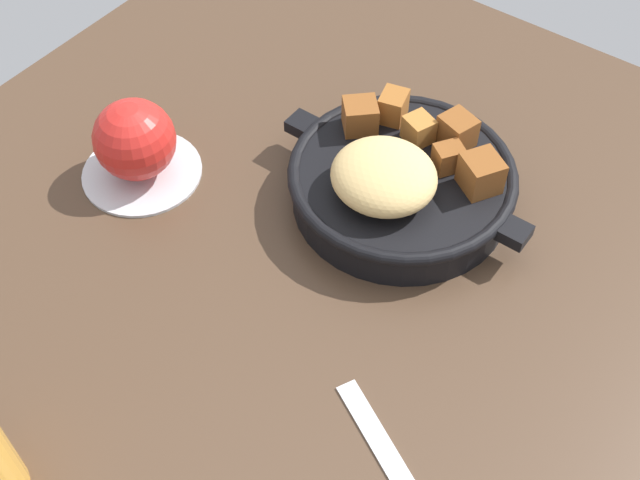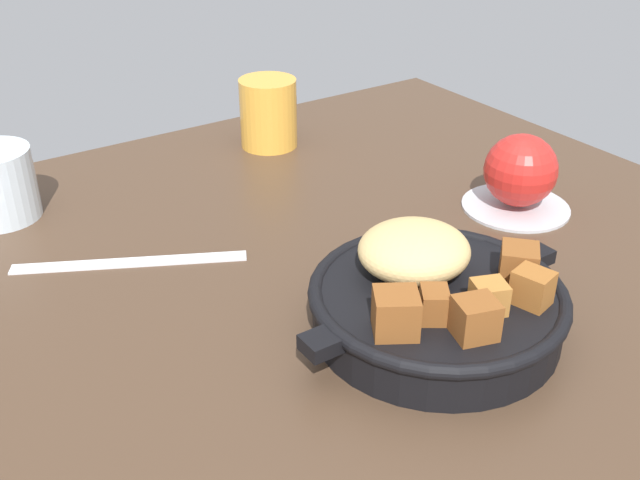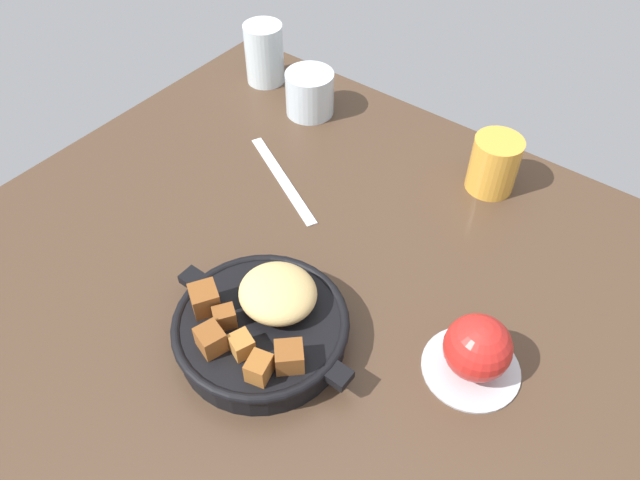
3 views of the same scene
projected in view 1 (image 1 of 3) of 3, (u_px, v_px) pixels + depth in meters
The scene contains 4 objects.
ground_plane at pixel (366, 301), 70.33cm from camera, with size 90.96×83.04×2.40cm, color #473323.
cast_iron_skillet at pixel (401, 180), 73.60cm from camera, with size 24.70×20.45×7.83cm.
saucer_plate at pixel (142, 171), 77.93cm from camera, with size 11.23×11.23×0.60cm, color #B7BABF.
red_apple at pixel (135, 140), 74.78cm from camera, with size 7.53×7.53×7.53cm, color red.
Camera 1 is at (-20.82, 34.89, 56.58)cm, focal length 46.64 mm.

